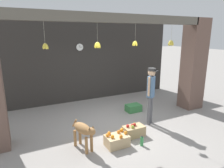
% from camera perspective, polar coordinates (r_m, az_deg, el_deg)
% --- Properties ---
extents(ground_plane, '(60.00, 60.00, 0.00)m').
position_cam_1_polar(ground_plane, '(6.04, 1.81, -12.13)').
color(ground_plane, gray).
extents(shop_back_wall, '(7.70, 0.12, 3.20)m').
position_cam_1_polar(shop_back_wall, '(8.13, -7.71, 6.41)').
color(shop_back_wall, '#2D2B28').
rests_on(shop_back_wall, ground_plane).
extents(shop_pillar_right, '(0.70, 0.60, 3.20)m').
position_cam_1_polar(shop_pillar_right, '(7.75, 22.22, 5.12)').
color(shop_pillar_right, brown).
rests_on(shop_pillar_right, ground_plane).
extents(storefront_awning, '(5.80, 0.28, 0.90)m').
position_cam_1_polar(storefront_awning, '(5.54, 1.59, 18.01)').
color(storefront_awning, '#5B564C').
extents(dog, '(0.41, 0.87, 0.70)m').
position_cam_1_polar(dog, '(4.82, -8.11, -13.05)').
color(dog, '#9E7042').
rests_on(dog, ground_plane).
extents(shopkeeper, '(0.32, 0.32, 1.72)m').
position_cam_1_polar(shopkeeper, '(5.99, 11.01, -2.08)').
color(shopkeeper, '#56565B').
rests_on(shopkeeper, ground_plane).
extents(fruit_crate_oranges, '(0.55, 0.40, 0.35)m').
position_cam_1_polar(fruit_crate_oranges, '(5.07, 1.38, -15.70)').
color(fruit_crate_oranges, tan).
rests_on(fruit_crate_oranges, ground_plane).
extents(fruit_crate_apples, '(0.57, 0.33, 0.36)m').
position_cam_1_polar(fruit_crate_apples, '(5.52, 6.22, -13.14)').
color(fruit_crate_apples, tan).
rests_on(fruit_crate_apples, ground_plane).
extents(produce_box_green, '(0.51, 0.36, 0.25)m').
position_cam_1_polar(produce_box_green, '(7.16, 6.13, -6.80)').
color(produce_box_green, '#387A42').
rests_on(produce_box_green, ground_plane).
extents(water_bottle, '(0.08, 0.08, 0.25)m').
position_cam_1_polar(water_bottle, '(5.14, 8.53, -15.84)').
color(water_bottle, '#38934C').
rests_on(water_bottle, ground_plane).
extents(wall_clock, '(0.29, 0.03, 0.29)m').
position_cam_1_polar(wall_clock, '(7.93, -9.22, 10.35)').
color(wall_clock, black).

